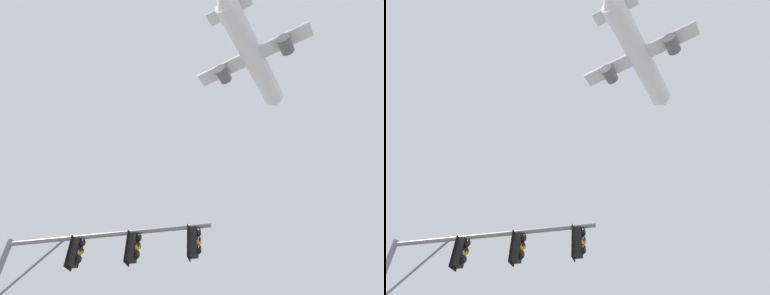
# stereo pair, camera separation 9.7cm
# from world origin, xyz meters

# --- Properties ---
(signal_pole_near) EXTENTS (7.14, 1.38, 6.35)m
(signal_pole_near) POSITION_xyz_m (-3.12, 5.72, 4.96)
(signal_pole_near) COLOR slate
(signal_pole_near) RESTS_ON ground
(airplane) EXTENTS (15.44, 20.00, 5.84)m
(airplane) POSITION_xyz_m (8.58, 21.56, 40.45)
(airplane) COLOR white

